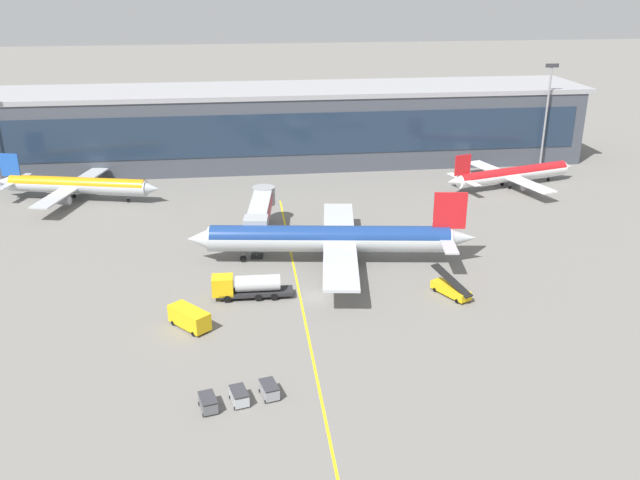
% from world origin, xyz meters
% --- Properties ---
extents(ground_plane, '(700.00, 700.00, 0.00)m').
position_xyz_m(ground_plane, '(0.00, 0.00, 0.00)').
color(ground_plane, slate).
extents(apron_lead_in_line, '(0.90, 80.00, 0.01)m').
position_xyz_m(apron_lead_in_line, '(-2.19, 2.00, 0.00)').
color(apron_lead_in_line, yellow).
rests_on(apron_lead_in_line, ground_plane).
extents(terminal_building, '(168.98, 21.93, 16.99)m').
position_xyz_m(terminal_building, '(-14.93, 70.57, 8.51)').
color(terminal_building, '#424751').
rests_on(terminal_building, ground_plane).
extents(main_airliner, '(43.33, 34.63, 11.15)m').
position_xyz_m(main_airliner, '(3.68, 11.37, 3.83)').
color(main_airliner, '#B2B7BC').
rests_on(main_airliner, ground_plane).
extents(jet_bridge, '(5.90, 18.97, 6.53)m').
position_xyz_m(jet_bridge, '(-6.36, 23.06, 4.83)').
color(jet_bridge, '#B2B7BC').
rests_on(jet_bridge, ground_plane).
extents(fuel_tanker, '(10.85, 2.88, 3.25)m').
position_xyz_m(fuel_tanker, '(-9.28, 0.96, 1.75)').
color(fuel_tanker, '#232326').
rests_on(fuel_tanker, ground_plane).
extents(belt_loader, '(4.45, 6.74, 3.49)m').
position_xyz_m(belt_loader, '(18.12, -1.96, 0.99)').
color(belt_loader, yellow).
rests_on(belt_loader, ground_plane).
extents(lavatory_truck, '(5.51, 5.91, 2.50)m').
position_xyz_m(lavatory_truck, '(-16.63, -6.32, 1.42)').
color(lavatory_truck, yellow).
rests_on(lavatory_truck, ground_plane).
extents(baggage_cart_0, '(2.15, 2.94, 1.48)m').
position_xyz_m(baggage_cart_0, '(-13.86, -23.78, 0.78)').
color(baggage_cart_0, '#595B60').
rests_on(baggage_cart_0, ground_plane).
extents(baggage_cart_1, '(2.15, 2.94, 1.48)m').
position_xyz_m(baggage_cart_1, '(-10.75, -23.02, 0.78)').
color(baggage_cart_1, '#B2B7BC').
rests_on(baggage_cart_1, ground_plane).
extents(baggage_cart_2, '(2.15, 2.94, 1.48)m').
position_xyz_m(baggage_cart_2, '(-7.64, -22.27, 0.78)').
color(baggage_cart_2, gray).
rests_on(baggage_cart_2, ground_plane).
extents(commuter_jet_far, '(30.60, 24.63, 7.94)m').
position_xyz_m(commuter_jet_far, '(45.81, 45.19, 2.63)').
color(commuter_jet_far, white).
rests_on(commuter_jet_far, ground_plane).
extents(commuter_jet_near, '(32.39, 25.95, 8.82)m').
position_xyz_m(commuter_jet_near, '(-40.47, 47.11, 3.05)').
color(commuter_jet_near, '#B2B7BC').
rests_on(commuter_jet_near, ground_plane).
extents(apron_light_mast_0, '(2.80, 0.50, 22.78)m').
position_xyz_m(apron_light_mast_0, '(57.98, 58.61, 13.36)').
color(apron_light_mast_0, gray).
rests_on(apron_light_mast_0, ground_plane).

